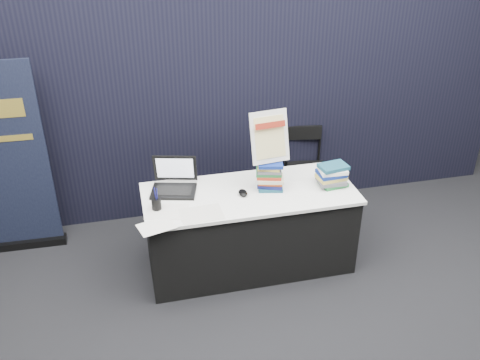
% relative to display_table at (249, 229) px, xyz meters
% --- Properties ---
extents(floor, '(8.00, 8.00, 0.00)m').
position_rel_display_table_xyz_m(floor, '(0.00, -0.55, -0.38)').
color(floor, black).
rests_on(floor, ground).
extents(drape_partition, '(6.00, 0.08, 2.40)m').
position_rel_display_table_xyz_m(drape_partition, '(0.00, 1.05, 0.82)').
color(drape_partition, black).
rests_on(drape_partition, floor).
extents(display_table, '(1.80, 0.75, 0.75)m').
position_rel_display_table_xyz_m(display_table, '(0.00, 0.00, 0.00)').
color(display_table, black).
rests_on(display_table, floor).
extents(laptop, '(0.42, 0.38, 0.28)m').
position_rel_display_table_xyz_m(laptop, '(-0.63, 0.19, 0.44)').
color(laptop, black).
rests_on(laptop, display_table).
extents(mouse, '(0.08, 0.12, 0.04)m').
position_rel_display_table_xyz_m(mouse, '(-0.07, -0.03, 0.39)').
color(mouse, black).
rests_on(mouse, display_table).
extents(brochure_left, '(0.31, 0.26, 0.00)m').
position_rel_display_table_xyz_m(brochure_left, '(-0.82, -0.33, 0.38)').
color(brochure_left, white).
rests_on(brochure_left, display_table).
extents(brochure_mid, '(0.38, 0.31, 0.00)m').
position_rel_display_table_xyz_m(brochure_mid, '(-0.71, -0.15, 0.38)').
color(brochure_mid, silver).
rests_on(brochure_mid, display_table).
extents(brochure_right, '(0.35, 0.25, 0.00)m').
position_rel_display_table_xyz_m(brochure_right, '(-0.45, -0.24, 0.38)').
color(brochure_right, silver).
rests_on(brochure_right, display_table).
extents(pen_cup, '(0.10, 0.10, 0.10)m').
position_rel_display_table_xyz_m(pen_cup, '(-0.79, -0.09, 0.42)').
color(pen_cup, black).
rests_on(pen_cup, display_table).
extents(book_stack_tall, '(0.24, 0.20, 0.25)m').
position_rel_display_table_xyz_m(book_stack_tall, '(0.18, 0.03, 0.50)').
color(book_stack_tall, navy).
rests_on(book_stack_tall, display_table).
extents(book_stack_short, '(0.23, 0.18, 0.19)m').
position_rel_display_table_xyz_m(book_stack_short, '(0.72, -0.05, 0.47)').
color(book_stack_short, '#1B6730').
rests_on(book_stack_short, display_table).
extents(info_sign, '(0.34, 0.17, 0.44)m').
position_rel_display_table_xyz_m(info_sign, '(0.18, 0.06, 0.83)').
color(info_sign, black).
rests_on(info_sign, book_stack_tall).
extents(pullup_banner, '(0.77, 0.12, 1.80)m').
position_rel_display_table_xyz_m(pullup_banner, '(-2.01, 0.75, 0.42)').
color(pullup_banner, black).
rests_on(pullup_banner, floor).
extents(stacking_chair, '(0.45, 0.45, 0.85)m').
position_rel_display_table_xyz_m(stacking_chair, '(0.83, 0.84, 0.10)').
color(stacking_chair, black).
rests_on(stacking_chair, floor).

